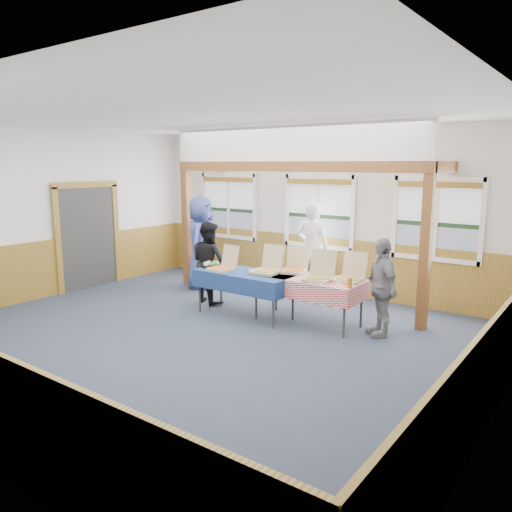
{
  "coord_description": "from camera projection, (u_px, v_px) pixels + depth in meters",
  "views": [
    {
      "loc": [
        4.83,
        -5.24,
        2.54
      ],
      "look_at": [
        0.26,
        1.0,
        1.1
      ],
      "focal_mm": 35.0,
      "sensor_mm": 36.0,
      "label": 1
    }
  ],
  "objects": [
    {
      "name": "floor",
      "position": [
        203.0,
        337.0,
        7.43
      ],
      "size": [
        8.0,
        8.0,
        0.0
      ],
      "primitive_type": "plane",
      "color": "#2A3344",
      "rests_on": "ground"
    },
    {
      "name": "ceiling",
      "position": [
        198.0,
        115.0,
        6.84
      ],
      "size": [
        8.0,
        8.0,
        0.0
      ],
      "primitive_type": "plane",
      "rotation": [
        3.14,
        0.0,
        0.0
      ],
      "color": "white",
      "rests_on": "wall_back"
    },
    {
      "name": "wall_back",
      "position": [
        320.0,
        212.0,
        9.91
      ],
      "size": [
        8.0,
        0.0,
        8.0
      ],
      "primitive_type": "plane",
      "rotation": [
        1.57,
        0.0,
        0.0
      ],
      "color": "silver",
      "rests_on": "floor"
    },
    {
      "name": "wall_left",
      "position": [
        44.0,
        214.0,
        9.46
      ],
      "size": [
        0.0,
        8.0,
        8.0
      ],
      "primitive_type": "plane",
      "rotation": [
        1.57,
        0.0,
        1.57
      ],
      "color": "silver",
      "rests_on": "floor"
    },
    {
      "name": "wall_right",
      "position": [
        507.0,
        263.0,
        4.81
      ],
      "size": [
        0.0,
        8.0,
        8.0
      ],
      "primitive_type": "plane",
      "rotation": [
        1.57,
        0.0,
        -1.57
      ],
      "color": "silver",
      "rests_on": "floor"
    },
    {
      "name": "wainscot_back",
      "position": [
        318.0,
        263.0,
        10.08
      ],
      "size": [
        7.98,
        0.05,
        1.1
      ],
      "primitive_type": "cube",
      "color": "brown",
      "rests_on": "floor"
    },
    {
      "name": "wainscot_left",
      "position": [
        49.0,
        268.0,
        9.64
      ],
      "size": [
        0.05,
        6.98,
        1.1
      ],
      "primitive_type": "cube",
      "color": "brown",
      "rests_on": "floor"
    },
    {
      "name": "wainscot_right",
      "position": [
        495.0,
        365.0,
        5.02
      ],
      "size": [
        0.05,
        6.98,
        1.1
      ],
      "primitive_type": "cube",
      "color": "brown",
      "rests_on": "floor"
    },
    {
      "name": "cased_opening",
      "position": [
        88.0,
        237.0,
        10.25
      ],
      "size": [
        0.06,
        1.3,
        2.1
      ],
      "primitive_type": "cube",
      "color": "#303030",
      "rests_on": "wall_left"
    },
    {
      "name": "window_left",
      "position": [
        229.0,
        202.0,
        11.2
      ],
      "size": [
        1.56,
        0.1,
        1.46
      ],
      "color": "white",
      "rests_on": "wall_back"
    },
    {
      "name": "window_mid",
      "position": [
        319.0,
        208.0,
        9.86
      ],
      "size": [
        1.56,
        0.1,
        1.46
      ],
      "color": "white",
      "rests_on": "wall_back"
    },
    {
      "name": "window_right",
      "position": [
        437.0,
        215.0,
        8.53
      ],
      "size": [
        1.56,
        0.1,
        1.46
      ],
      "color": "white",
      "rests_on": "wall_back"
    },
    {
      "name": "post_left",
      "position": [
        187.0,
        228.0,
        10.49
      ],
      "size": [
        0.15,
        0.15,
        2.4
      ],
      "primitive_type": "cube",
      "color": "brown",
      "rests_on": "floor"
    },
    {
      "name": "post_right",
      "position": [
        425.0,
        253.0,
        7.58
      ],
      "size": [
        0.15,
        0.15,
        2.4
      ],
      "primitive_type": "cube",
      "color": "brown",
      "rests_on": "floor"
    },
    {
      "name": "cross_beam",
      "position": [
        288.0,
        166.0,
        8.8
      ],
      "size": [
        5.15,
        0.18,
        0.18
      ],
      "primitive_type": "cube",
      "color": "brown",
      "rests_on": "post_left"
    },
    {
      "name": "table_left",
      "position": [
        245.0,
        275.0,
        8.35
      ],
      "size": [
        1.88,
        1.48,
        0.76
      ],
      "rotation": [
        0.0,
        0.0,
        -0.43
      ],
      "color": "#303030",
      "rests_on": "floor"
    },
    {
      "name": "table_right",
      "position": [
        308.0,
        281.0,
        7.96
      ],
      "size": [
        1.81,
        0.84,
        0.76
      ],
      "rotation": [
        0.0,
        0.0,
        0.03
      ],
      "color": "#303030",
      "rests_on": "floor"
    },
    {
      "name": "pizza_box_a",
      "position": [
        223.0,
        266.0,
        8.47
      ],
      "size": [
        0.42,
        0.49,
        0.41
      ],
      "rotation": [
        0.0,
        0.0,
        -0.12
      ],
      "color": "tan",
      "rests_on": "table_left"
    },
    {
      "name": "pizza_box_b",
      "position": [
        268.0,
        269.0,
        8.25
      ],
      "size": [
        0.45,
        0.53,
        0.44
      ],
      "rotation": [
        0.0,
        0.0,
        0.09
      ],
      "color": "tan",
      "rests_on": "table_left"
    },
    {
      "name": "pizza_box_c",
      "position": [
        266.0,
        268.0,
        8.29
      ],
      "size": [
        0.46,
        0.54,
        0.43
      ],
      "rotation": [
        0.0,
        0.0,
        -0.15
      ],
      "color": "tan",
      "rests_on": "table_right"
    },
    {
      "name": "pizza_box_d",
      "position": [
        295.0,
        268.0,
        8.3
      ],
      "size": [
        0.48,
        0.54,
        0.4
      ],
      "rotation": [
        0.0,
        0.0,
        0.29
      ],
      "color": "tan",
      "rests_on": "table_right"
    },
    {
      "name": "pizza_box_e",
      "position": [
        319.0,
        276.0,
        7.73
      ],
      "size": [
        0.49,
        0.57,
        0.45
      ],
      "rotation": [
        0.0,
        0.0,
        0.18
      ],
      "color": "tan",
      "rests_on": "table_right"
    },
    {
      "name": "pizza_box_f",
      "position": [
        349.0,
        277.0,
        7.67
      ],
      "size": [
        0.4,
        0.49,
        0.43
      ],
      "rotation": [
        0.0,
        0.0,
        -0.0
      ],
      "color": "tan",
      "rests_on": "table_right"
    },
    {
      "name": "veggie_tray",
      "position": [
        211.0,
        265.0,
        8.76
      ],
      "size": [
        0.38,
        0.38,
        0.09
      ],
      "color": "black",
      "rests_on": "table_left"
    },
    {
      "name": "drink_glass",
      "position": [
        350.0,
        283.0,
        7.24
      ],
      "size": [
        0.07,
        0.07,
        0.15
      ],
      "primitive_type": "cylinder",
      "color": "#A4651B",
      "rests_on": "table_right"
    },
    {
      "name": "woman_white",
      "position": [
        312.0,
        249.0,
        9.66
      ],
      "size": [
        0.76,
        0.6,
        1.82
      ],
      "primitive_type": "imported",
      "rotation": [
        0.0,
        0.0,
        3.41
      ],
      "color": "silver",
      "rests_on": "floor"
    },
    {
      "name": "woman_black",
      "position": [
        209.0,
        262.0,
        9.17
      ],
      "size": [
        0.85,
        0.74,
        1.51
      ],
      "primitive_type": "imported",
      "rotation": [
        0.0,
        0.0,
        2.89
      ],
      "color": "black",
      "rests_on": "floor"
    },
    {
      "name": "man_blue",
      "position": [
        201.0,
        242.0,
        10.23
      ],
      "size": [
        0.92,
        1.09,
        1.89
      ],
      "primitive_type": "imported",
      "rotation": [
        0.0,
        0.0,
        1.98
      ],
      "color": "#37468B",
      "rests_on": "floor"
    },
    {
      "name": "person_grey",
      "position": [
        381.0,
        287.0,
        7.39
      ],
      "size": [
        0.88,
        0.86,
        1.48
      ],
      "primitive_type": "imported",
      "rotation": [
        0.0,
        0.0,
        -0.76
      ],
      "color": "gray",
      "rests_on": "floor"
    }
  ]
}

